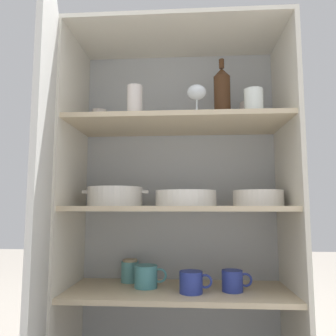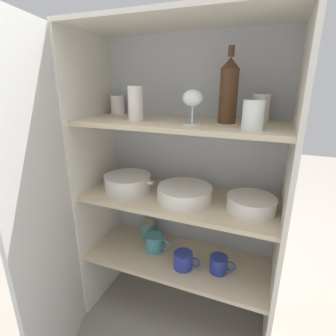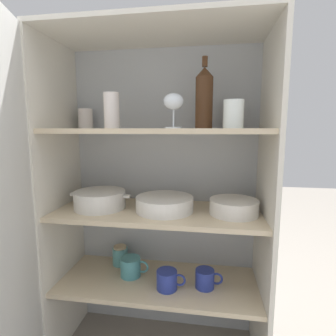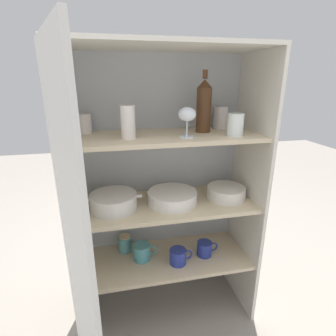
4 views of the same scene
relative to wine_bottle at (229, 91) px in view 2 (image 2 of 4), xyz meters
The scene contains 21 objects.
cupboard_back_panel 0.52m from the wine_bottle, 141.66° to the left, with size 0.93×0.02×1.41m, color #B2B7BC.
cupboard_side_left 0.80m from the wine_bottle, behind, with size 0.02×0.39×1.41m, color silver.
cupboard_side_right 0.53m from the wine_bottle, ahead, with size 0.02×0.39×1.41m, color silver.
cupboard_top_panel 0.32m from the wine_bottle, behind, with size 0.93×0.39×0.02m, color silver.
shelf_board_lower 0.85m from the wine_bottle, behind, with size 0.89×0.35×0.02m, color beige.
shelf_board_middle 0.53m from the wine_bottle, behind, with size 0.89×0.35×0.02m, color beige.
shelf_board_upper 0.24m from the wine_bottle, behind, with size 0.89×0.35×0.02m, color beige.
cupboard_door 0.87m from the wine_bottle, 142.61° to the right, with size 0.16×0.44×1.41m.
tumbler_glass_0 0.38m from the wine_bottle, 167.00° to the right, with size 0.06×0.06×0.14m.
tumbler_glass_1 0.58m from the wine_bottle, behind, with size 0.07×0.07×0.09m.
tumbler_glass_2 0.16m from the wine_bottle, 32.06° to the left, with size 0.07×0.07×0.11m.
tumbler_glass_3 0.18m from the wine_bottle, 48.32° to the right, with size 0.07×0.07×0.10m.
wine_glass_0 0.16m from the wine_bottle, 136.77° to the right, with size 0.08×0.08×0.13m.
wine_bottle is the anchor object (origin of this frame).
plate_stack_white 0.48m from the wine_bottle, 167.58° to the right, with size 0.25×0.25×0.06m.
mixing_bowl_large 0.47m from the wine_bottle, 15.56° to the right, with size 0.20×0.20×0.06m.
casserole_dish 0.64m from the wine_bottle, behind, with size 0.28×0.23×0.08m.
coffee_mug_primary 0.84m from the wine_bottle, behind, with size 0.13×0.09×0.09m.
coffee_mug_extra_1 0.78m from the wine_bottle, 68.78° to the right, with size 0.12×0.08×0.08m.
coffee_mug_extra_2 0.79m from the wine_bottle, 146.92° to the right, with size 0.13×0.09×0.08m.
storage_jar 0.88m from the wine_bottle, 169.32° to the left, with size 0.08×0.08×0.10m.
Camera 2 is at (0.38, -0.88, 1.20)m, focal length 28.00 mm.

